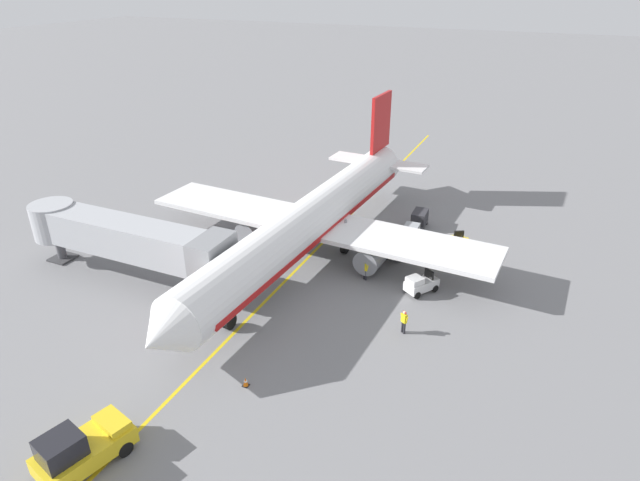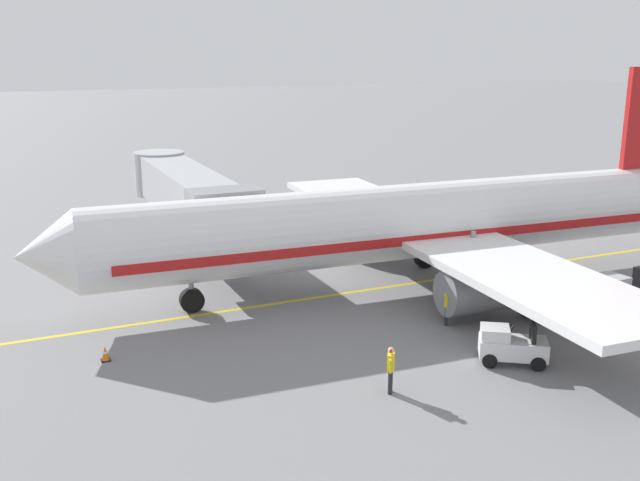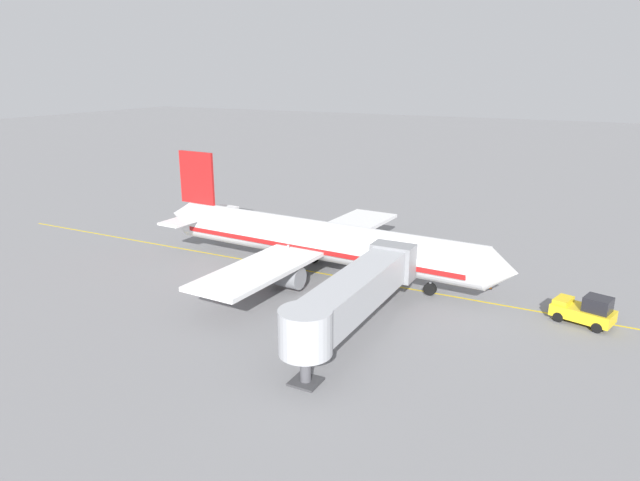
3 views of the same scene
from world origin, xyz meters
name	(u,v)px [view 2 (image 2 of 3)]	position (x,y,z in m)	size (l,w,h in m)	color
ground_plane	(418,282)	(0.00, 0.00, 0.00)	(400.00, 400.00, 0.00)	slate
gate_lead_in_line	(418,282)	(0.00, 0.00, 0.00)	(0.24, 80.00, 0.01)	gold
parked_airliner	(418,222)	(-0.06, 0.14, 3.19)	(30.24, 37.33, 10.63)	white
jet_bridge	(186,192)	(11.12, 9.09, 3.46)	(17.76, 3.50, 4.98)	#A8AAAF
baggage_tug_trailing	(578,299)	(-6.79, -4.13, 0.71)	(2.38, 2.75, 1.62)	slate
baggage_tug_spare	(511,346)	(-9.82, 2.02, 0.71)	(2.37, 2.75, 1.62)	silver
baggage_cart_front	(548,297)	(-6.55, -2.62, 0.95)	(1.39, 2.93, 1.58)	#4C4C51
baggage_cart_second_in_train	(604,291)	(-6.92, -5.49, 0.95)	(1.39, 2.93, 1.58)	#4C4C51
ground_crew_wing_walker	(447,304)	(-5.50, 1.99, 0.95)	(0.65, 0.48, 1.69)	#232328
ground_crew_loader	(391,367)	(-10.11, 7.37, 0.95)	(0.65, 0.48, 1.69)	#232328
safety_cone_nose_left	(105,354)	(-3.33, 15.96, 0.29)	(0.36, 0.36, 0.59)	black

